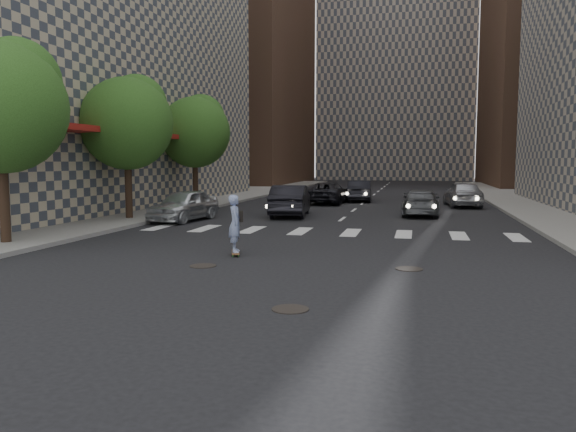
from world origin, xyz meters
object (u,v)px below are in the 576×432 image
at_px(traffic_car_e, 360,191).
at_px(silver_sedan, 184,205).
at_px(tree_a, 4,102).
at_px(traffic_car_d, 463,194).
at_px(tree_b, 129,120).
at_px(tree_c, 196,129).
at_px(traffic_car_a, 290,201).
at_px(traffic_car_c, 328,193).
at_px(skateboarder, 235,224).
at_px(traffic_car_b, 421,203).

bearing_deg(traffic_car_e, silver_sedan, 61.65).
distance_m(tree_a, traffic_car_e, 24.94).
xyz_separation_m(traffic_car_d, traffic_car_e, (-6.54, 3.22, -0.06)).
relative_size(tree_b, traffic_car_d, 1.43).
distance_m(tree_b, silver_sedan, 4.63).
distance_m(tree_c, traffic_car_a, 8.85).
height_order(silver_sedan, traffic_car_a, traffic_car_a).
height_order(tree_b, silver_sedan, tree_b).
height_order(tree_a, traffic_car_c, tree_a).
bearing_deg(tree_b, traffic_car_a, 29.00).
bearing_deg(tree_c, traffic_car_d, 13.27).
height_order(tree_a, traffic_car_e, tree_a).
distance_m(silver_sedan, traffic_car_a, 5.43).
bearing_deg(silver_sedan, traffic_car_c, 75.36).
bearing_deg(skateboarder, traffic_car_d, 49.67).
bearing_deg(silver_sedan, traffic_car_b, 32.90).
height_order(tree_a, traffic_car_d, tree_a).
bearing_deg(silver_sedan, traffic_car_a, 45.51).
height_order(traffic_car_a, traffic_car_b, traffic_car_a).
height_order(tree_b, traffic_car_d, tree_b).
distance_m(tree_b, traffic_car_e, 17.88).
bearing_deg(traffic_car_d, skateboarder, 62.82).
bearing_deg(tree_a, traffic_car_b, 45.79).
bearing_deg(tree_c, skateboarder, -64.28).
distance_m(skateboarder, traffic_car_d, 21.26).
distance_m(tree_a, tree_b, 8.00).
distance_m(traffic_car_c, traffic_car_e, 3.13).
bearing_deg(tree_a, tree_b, 90.00).
bearing_deg(tree_a, traffic_car_c, 70.33).
bearing_deg(silver_sedan, traffic_car_e, 72.80).
bearing_deg(tree_a, skateboarder, -0.52).
height_order(traffic_car_a, traffic_car_d, traffic_car_d).
xyz_separation_m(tree_a, skateboarder, (7.74, -0.07, -3.71)).
bearing_deg(traffic_car_c, tree_b, 62.16).
bearing_deg(traffic_car_d, traffic_car_e, -31.67).
xyz_separation_m(tree_c, traffic_car_d, (15.61, 3.68, -3.86)).
bearing_deg(skateboarder, tree_a, 160.88).
height_order(traffic_car_b, traffic_car_d, traffic_car_d).
relative_size(silver_sedan, traffic_car_c, 0.88).
distance_m(skateboarder, traffic_car_a, 11.84).
bearing_deg(traffic_car_d, traffic_car_a, 36.36).
distance_m(traffic_car_b, traffic_car_d, 6.69).
distance_m(skateboarder, traffic_car_c, 20.42).
xyz_separation_m(traffic_car_a, traffic_car_c, (0.55, 8.61, -0.09)).
relative_size(traffic_car_a, traffic_car_d, 1.03).
xyz_separation_m(tree_c, traffic_car_e, (9.07, 6.90, -3.92)).
relative_size(traffic_car_b, traffic_car_c, 0.91).
bearing_deg(traffic_car_a, skateboarder, 88.38).
height_order(traffic_car_c, traffic_car_d, traffic_car_d).
distance_m(silver_sedan, traffic_car_e, 15.97).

